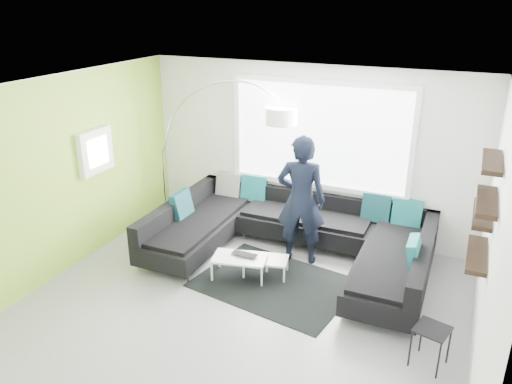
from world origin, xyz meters
TOP-DOWN VIEW (x-y plane):
  - ground at (0.00, 0.00)m, footprint 5.50×5.50m
  - room_shell at (0.04, 0.21)m, footprint 5.54×5.04m
  - sectional_sofa at (0.16, 1.34)m, footprint 4.02×2.50m
  - rug at (0.18, 0.67)m, footprint 2.28×1.82m
  - coffee_table at (-0.18, 0.74)m, footprint 1.08×0.77m
  - arc_lamp at (-2.40, 1.87)m, footprint 2.53×1.48m
  - side_table at (2.33, -0.16)m, footprint 0.42×0.42m
  - person at (0.26, 1.48)m, footprint 0.90×0.75m
  - laptop at (-0.30, 0.65)m, footprint 0.39×0.27m

SIDE VIEW (x-z plane):
  - ground at x=0.00m, z-range 0.00..0.00m
  - rug at x=0.18m, z-range 0.00..0.01m
  - coffee_table at x=-0.18m, z-range 0.00..0.32m
  - side_table at x=2.33m, z-range 0.00..0.47m
  - laptop at x=-0.30m, z-range 0.32..0.35m
  - sectional_sofa at x=0.16m, z-range -0.05..0.81m
  - person at x=0.26m, z-range 0.00..1.96m
  - arc_lamp at x=-2.40m, z-range 0.00..2.52m
  - room_shell at x=0.04m, z-range 0.40..3.22m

